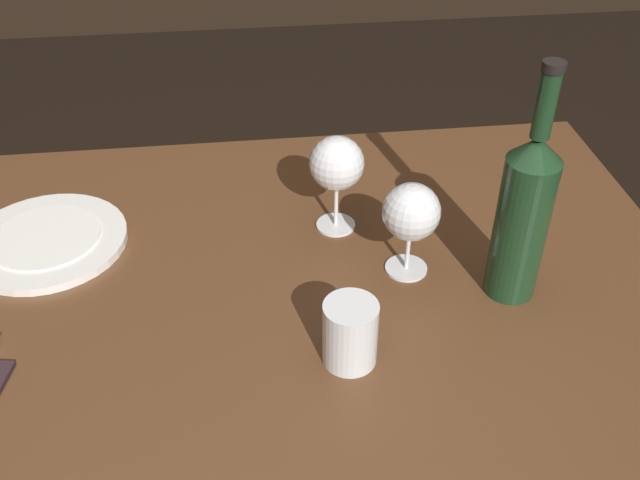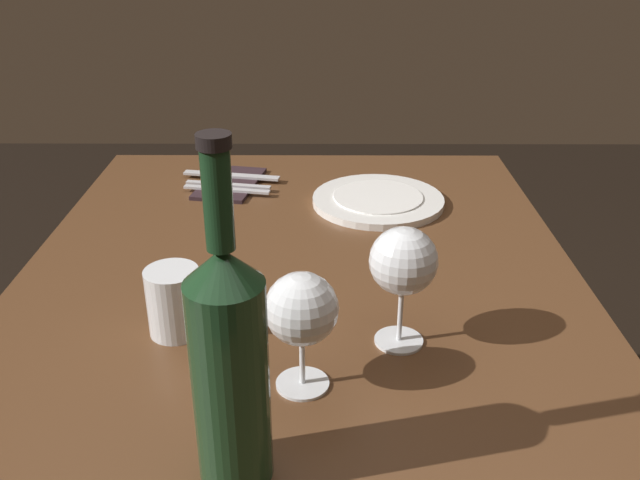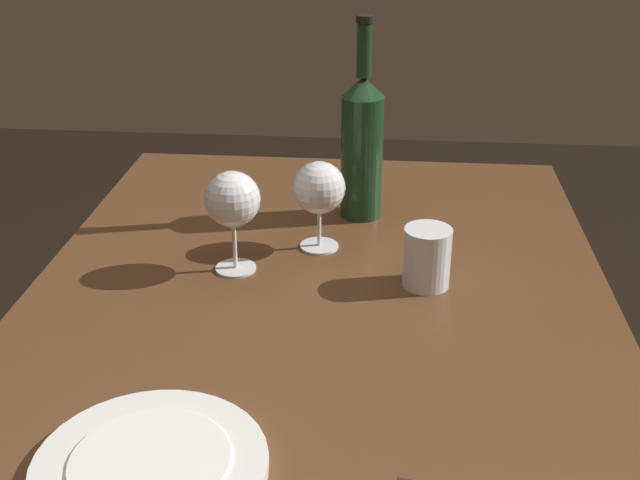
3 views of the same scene
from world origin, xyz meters
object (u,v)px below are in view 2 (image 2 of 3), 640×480
at_px(wine_glass_right, 302,311).
at_px(dinner_plate, 378,200).
at_px(wine_bottle, 229,362).
at_px(water_tumbler, 174,305).
at_px(fork_inner, 228,185).
at_px(folded_napkin, 230,183).
at_px(wine_glass_left, 403,264).
at_px(fork_outer, 227,189).
at_px(table_knife, 231,175).

height_order(wine_glass_right, dinner_plate, wine_glass_right).
xyz_separation_m(wine_bottle, water_tumbler, (0.26, 0.11, -0.10)).
bearing_deg(fork_inner, folded_napkin, 0.00).
bearing_deg(folded_napkin, dinner_plate, -107.82).
bearing_deg(folded_napkin, wine_glass_right, -165.56).
bearing_deg(wine_glass_left, fork_inner, 28.59).
height_order(wine_bottle, fork_outer, wine_bottle).
height_order(wine_glass_left, water_tumbler, wine_glass_left).
height_order(wine_glass_left, fork_inner, wine_glass_left).
xyz_separation_m(wine_glass_left, water_tumbler, (0.02, 0.30, -0.08)).
distance_m(fork_inner, fork_outer, 0.02).
distance_m(dinner_plate, folded_napkin, 0.32).
relative_size(wine_glass_left, dinner_plate, 0.65).
relative_size(wine_glass_left, wine_glass_right, 1.09).
distance_m(folded_napkin, fork_inner, 0.03).
bearing_deg(fork_inner, water_tumbler, 179.42).
distance_m(wine_glass_right, folded_napkin, 0.70).
bearing_deg(table_knife, wine_glass_right, -166.16).
distance_m(water_tumbler, table_knife, 0.58).
bearing_deg(wine_glass_left, fork_outer, 29.73).
xyz_separation_m(wine_glass_right, table_knife, (0.70, 0.17, -0.10)).
height_order(wine_bottle, table_knife, wine_bottle).
bearing_deg(fork_inner, fork_outer, 180.00).
xyz_separation_m(fork_inner, fork_outer, (-0.02, 0.00, 0.00)).
relative_size(water_tumbler, table_knife, 0.45).
xyz_separation_m(water_tumbler, fork_outer, (0.50, -0.01, -0.03)).
relative_size(wine_bottle, folded_napkin, 1.76).
distance_m(wine_glass_right, fork_outer, 0.65).
bearing_deg(dinner_plate, wine_bottle, 164.49).
distance_m(wine_glass_right, fork_inner, 0.67).
bearing_deg(folded_napkin, wine_bottle, -172.45).
relative_size(wine_glass_left, wine_bottle, 0.46).
distance_m(wine_glass_left, wine_glass_right, 0.16).
bearing_deg(table_knife, wine_glass_left, -153.65).
xyz_separation_m(wine_glass_right, fork_inner, (0.64, 0.17, -0.10)).
bearing_deg(wine_bottle, folded_napkin, 7.55).
xyz_separation_m(dinner_plate, fork_inner, (0.07, 0.30, 0.00)).
distance_m(wine_bottle, fork_inner, 0.80).
relative_size(wine_glass_right, folded_napkin, 0.74).
xyz_separation_m(dinner_plate, table_knife, (0.13, 0.30, 0.00)).
bearing_deg(water_tumbler, table_knife, -0.53).
height_order(wine_bottle, fork_inner, wine_bottle).
distance_m(wine_glass_left, wine_bottle, 0.31).
relative_size(wine_bottle, fork_outer, 2.03).
distance_m(fork_inner, table_knife, 0.06).
xyz_separation_m(water_tumbler, table_knife, (0.58, -0.01, -0.03)).
bearing_deg(wine_glass_right, wine_glass_left, -53.73).
distance_m(wine_glass_left, fork_outer, 0.61).
height_order(wine_glass_left, wine_glass_right, wine_glass_left).
bearing_deg(water_tumbler, folded_napkin, -0.56).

